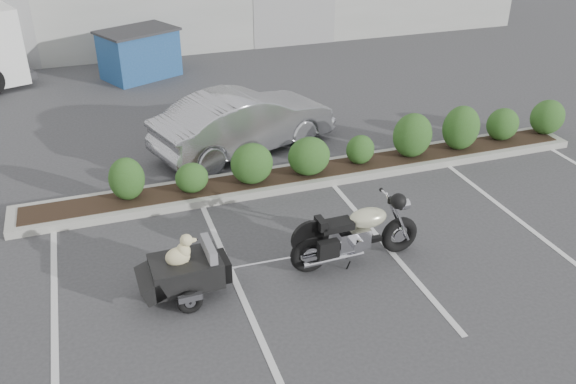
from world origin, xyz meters
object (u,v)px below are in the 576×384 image
object	(u,v)px
motorcycle	(356,235)
dumpster	(139,53)
sedan	(244,122)
pet_trailer	(185,270)

from	to	relation	value
motorcycle	dumpster	bearing A→B (deg)	99.38
sedan	dumpster	world-z (taller)	dumpster
motorcycle	dumpster	world-z (taller)	dumpster
sedan	dumpster	bearing A→B (deg)	-3.96
motorcycle	pet_trailer	distance (m)	2.79
sedan	motorcycle	bearing A→B (deg)	168.13
pet_trailer	sedan	xyz separation A→B (m)	(2.25, 4.82, 0.23)
pet_trailer	motorcycle	bearing A→B (deg)	-1.91
motorcycle	dumpster	size ratio (longest dim) A/B	0.87
pet_trailer	dumpster	size ratio (longest dim) A/B	0.69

